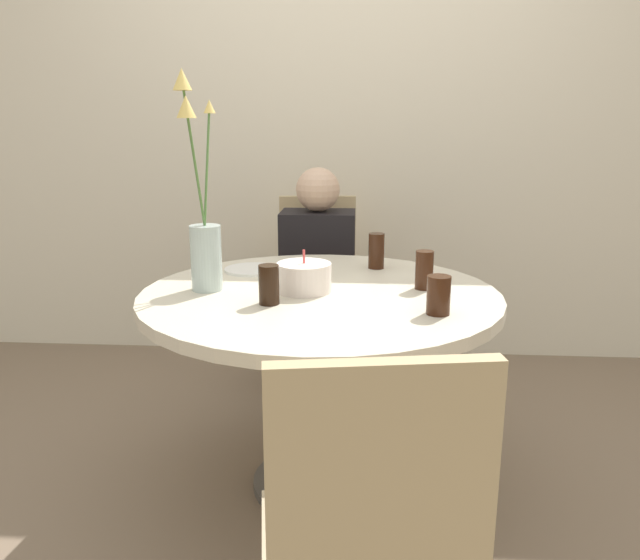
# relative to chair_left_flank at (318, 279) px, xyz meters

# --- Properties ---
(ground_plane) EXTENTS (16.00, 16.00, 0.00)m
(ground_plane) POSITION_rel_chair_left_flank_xyz_m (0.08, -1.00, -0.52)
(ground_plane) COLOR #7A6651
(wall_back) EXTENTS (8.00, 0.05, 2.60)m
(wall_back) POSITION_rel_chair_left_flank_xyz_m (0.08, 0.40, 0.78)
(wall_back) COLOR beige
(wall_back) RESTS_ON ground_plane
(dining_table) EXTENTS (1.20, 1.20, 0.72)m
(dining_table) POSITION_rel_chair_left_flank_xyz_m (0.08, -1.00, 0.06)
(dining_table) COLOR beige
(dining_table) RESTS_ON ground_plane
(chair_left_flank) EXTENTS (0.43, 0.43, 0.91)m
(chair_left_flank) POSITION_rel_chair_left_flank_xyz_m (0.00, 0.00, 0.00)
(chair_left_flank) COLOR tan
(chair_left_flank) RESTS_ON ground_plane
(chair_far_back) EXTENTS (0.46, 0.46, 0.91)m
(chair_far_back) POSITION_rel_chair_left_flank_xyz_m (0.24, -1.98, 0.00)
(chair_far_back) COLOR tan
(chair_far_back) RESTS_ON ground_plane
(birthday_cake) EXTENTS (0.18, 0.18, 0.14)m
(birthday_cake) POSITION_rel_chair_left_flank_xyz_m (0.03, -1.00, 0.26)
(birthday_cake) COLOR white
(birthday_cake) RESTS_ON dining_table
(flower_vase) EXTENTS (0.13, 0.31, 0.71)m
(flower_vase) POSITION_rel_chair_left_flank_xyz_m (-0.30, -1.00, 0.42)
(flower_vase) COLOR #B2C6C1
(flower_vase) RESTS_ON dining_table
(side_plate) EXTENTS (0.21, 0.21, 0.01)m
(side_plate) POSITION_rel_chair_left_flank_xyz_m (-0.20, -0.72, 0.21)
(side_plate) COLOR white
(side_plate) RESTS_ON dining_table
(drink_glass_0) EXTENTS (0.07, 0.07, 0.11)m
(drink_glass_0) POSITION_rel_chair_left_flank_xyz_m (0.44, -1.22, 0.26)
(drink_glass_0) COLOR #33190C
(drink_glass_0) RESTS_ON dining_table
(drink_glass_1) EXTENTS (0.06, 0.06, 0.14)m
(drink_glass_1) POSITION_rel_chair_left_flank_xyz_m (0.27, -0.64, 0.27)
(drink_glass_1) COLOR #33190C
(drink_glass_1) RESTS_ON dining_table
(drink_glass_2) EXTENTS (0.06, 0.06, 0.12)m
(drink_glass_2) POSITION_rel_chair_left_flank_xyz_m (-0.07, -1.15, 0.27)
(drink_glass_2) COLOR black
(drink_glass_2) RESTS_ON dining_table
(drink_glass_3) EXTENTS (0.06, 0.06, 0.13)m
(drink_glass_3) POSITION_rel_chair_left_flank_xyz_m (0.43, -0.94, 0.27)
(drink_glass_3) COLOR #33190C
(drink_glass_3) RESTS_ON dining_table
(person_guest) EXTENTS (0.34, 0.24, 1.07)m
(person_guest) POSITION_rel_chair_left_flank_xyz_m (0.01, -0.16, -0.01)
(person_guest) COLOR #383333
(person_guest) RESTS_ON ground_plane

